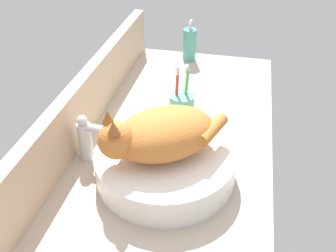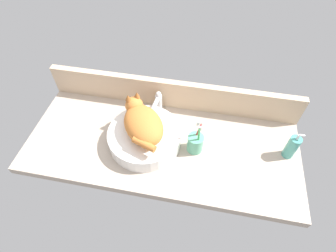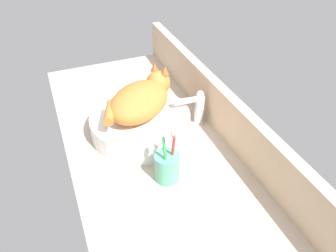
{
  "view_description": "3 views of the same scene",
  "coord_description": "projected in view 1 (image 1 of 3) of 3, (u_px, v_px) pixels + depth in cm",
  "views": [
    {
      "loc": [
        -78.15,
        -17.0,
        66.39
      ],
      "look_at": [
        2.95,
        0.61,
        7.25
      ],
      "focal_mm": 40.0,
      "sensor_mm": 36.0,
      "label": 1
    },
    {
      "loc": [
        17.36,
        -74.31,
        106.14
      ],
      "look_at": [
        2.37,
        2.98,
        9.9
      ],
      "focal_mm": 28.0,
      "sensor_mm": 36.0,
      "label": 2
    },
    {
      "loc": [
        81.59,
        -26.78,
        75.32
      ],
      "look_at": [
        4.44,
        4.33,
        10.38
      ],
      "focal_mm": 35.0,
      "sensor_mm": 36.0,
      "label": 3
    }
  ],
  "objects": [
    {
      "name": "toothbrush_cup",
      "position": [
        182.0,
        108.0,
        1.14
      ],
      "size": [
        7.6,
        7.6,
        18.69
      ],
      "color": "#5BB28E",
      "rests_on": "ground_plane"
    },
    {
      "name": "sink_basin",
      "position": [
        165.0,
        163.0,
        0.95
      ],
      "size": [
        35.43,
        35.43,
        7.77
      ],
      "primitive_type": "cylinder",
      "color": "white",
      "rests_on": "ground_plane"
    },
    {
      "name": "cat",
      "position": [
        160.0,
        134.0,
        0.88
      ],
      "size": [
        28.4,
        30.22,
        14.0
      ],
      "color": "#CC7533",
      "rests_on": "sink_basin"
    },
    {
      "name": "ground_plane",
      "position": [
        168.0,
        159.0,
        1.05
      ],
      "size": [
        134.13,
        56.66,
        4.0
      ],
      "primitive_type": "cube",
      "color": "#B2A08E"
    },
    {
      "name": "backsplash_panel",
      "position": [
        74.0,
        117.0,
        1.03
      ],
      "size": [
        134.13,
        3.6,
        16.75
      ],
      "primitive_type": "cube",
      "color": "#CCAD8C",
      "rests_on": "ground_plane"
    },
    {
      "name": "soap_dispenser",
      "position": [
        190.0,
        45.0,
        1.49
      ],
      "size": [
        5.22,
        5.22,
        16.1
      ],
      "color": "teal",
      "rests_on": "ground_plane"
    },
    {
      "name": "faucet",
      "position": [
        89.0,
        137.0,
        0.98
      ],
      "size": [
        3.88,
        11.86,
        13.6
      ],
      "color": "silver",
      "rests_on": "ground_plane"
    }
  ]
}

